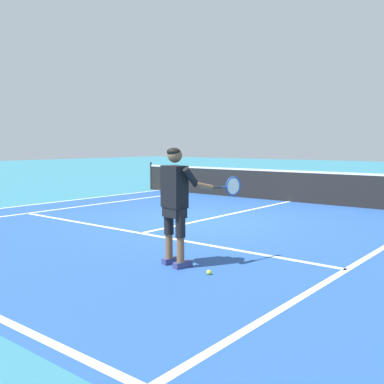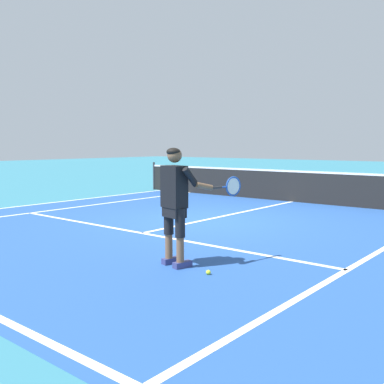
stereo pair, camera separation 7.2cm
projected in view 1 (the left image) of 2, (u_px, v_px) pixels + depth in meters
The scene contains 10 objects.
ground_plane at pixel (201, 220), 10.39m from camera, with size 80.00×80.00×0.00m, color teal.
court_inner_surface at pixel (180, 225), 9.81m from camera, with size 10.98×10.79×0.00m, color #234C93.
line_service at pixel (141, 233), 8.88m from camera, with size 8.23×0.10×0.01m, color white.
line_centre_service at pixel (231, 214), 11.35m from camera, with size 0.10×6.40×0.01m, color white.
line_singles_left at pixel (67, 208), 12.39m from camera, with size 0.10×10.39×0.01m, color white.
line_singles_right at pixel (374, 253), 7.24m from camera, with size 0.10×10.39×0.01m, color white.
line_doubles_left at pixel (39, 204), 13.25m from camera, with size 0.10×10.39×0.01m, color white.
tennis_net at pixel (290, 186), 13.78m from camera, with size 11.96×0.08×1.07m.
tennis_player at pixel (176, 198), 6.40m from camera, with size 0.82×1.06×1.71m.
tennis_ball_near_feet at pixel (209, 272), 6.07m from camera, with size 0.07×0.07×0.07m, color #CCE02D.
Camera 1 is at (6.29, -8.12, 1.76)m, focal length 41.89 mm.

